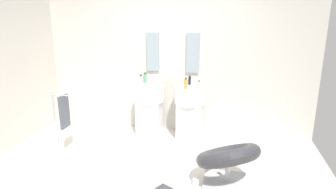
% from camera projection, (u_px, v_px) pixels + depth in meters
% --- Properties ---
extents(ground_plane, '(4.80, 3.60, 0.04)m').
position_uv_depth(ground_plane, '(148.00, 175.00, 3.78)').
color(ground_plane, silver).
extents(rear_partition, '(4.80, 0.10, 2.60)m').
position_uv_depth(rear_partition, '(173.00, 59.00, 4.99)').
color(rear_partition, beige).
rests_on(rear_partition, ground_plane).
extents(pedestal_sink_left, '(0.51, 0.51, 0.99)m').
position_uv_depth(pedestal_sink_left, '(150.00, 107.00, 4.97)').
color(pedestal_sink_left, white).
rests_on(pedestal_sink_left, ground_plane).
extents(pedestal_sink_right, '(0.51, 0.51, 0.99)m').
position_uv_depth(pedestal_sink_right, '(190.00, 109.00, 4.82)').
color(pedestal_sink_right, white).
rests_on(pedestal_sink_right, ground_plane).
extents(vanity_mirror_left, '(0.22, 0.03, 0.67)m').
position_uv_depth(vanity_mirror_left, '(153.00, 52.00, 4.96)').
color(vanity_mirror_left, '#8C9EA8').
extents(vanity_mirror_right, '(0.22, 0.03, 0.67)m').
position_uv_depth(vanity_mirror_right, '(193.00, 53.00, 4.82)').
color(vanity_mirror_right, '#8C9EA8').
extents(lounge_chair, '(1.10, 1.10, 0.65)m').
position_uv_depth(lounge_chair, '(228.00, 159.00, 3.42)').
color(lounge_chair, '#B7BABF').
rests_on(lounge_chair, ground_plane).
extents(towel_rack, '(0.37, 0.22, 0.95)m').
position_uv_depth(towel_rack, '(63.00, 113.00, 4.22)').
color(towel_rack, '#B7BABF').
rests_on(towel_rack, ground_plane).
extents(area_rug, '(1.16, 0.86, 0.01)m').
position_uv_depth(area_rug, '(180.00, 189.00, 3.42)').
color(area_rug, white).
rests_on(area_rug, ground_plane).
extents(coffee_mug, '(0.08, 0.08, 0.10)m').
position_uv_depth(coffee_mug, '(196.00, 183.00, 3.44)').
color(coffee_mug, white).
rests_on(coffee_mug, area_rug).
extents(soap_bottle_grey, '(0.04, 0.04, 0.17)m').
position_uv_depth(soap_bottle_grey, '(141.00, 80.00, 4.89)').
color(soap_bottle_grey, '#99999E').
rests_on(soap_bottle_grey, pedestal_sink_left).
extents(soap_bottle_clear, '(0.05, 0.05, 0.13)m').
position_uv_depth(soap_bottle_clear, '(199.00, 85.00, 4.62)').
color(soap_bottle_clear, silver).
rests_on(soap_bottle_clear, pedestal_sink_right).
extents(soap_bottle_green, '(0.06, 0.06, 0.19)m').
position_uv_depth(soap_bottle_green, '(145.00, 78.00, 4.98)').
color(soap_bottle_green, '#59996B').
rests_on(soap_bottle_green, pedestal_sink_left).
extents(soap_bottle_amber, '(0.05, 0.05, 0.18)m').
position_uv_depth(soap_bottle_amber, '(186.00, 84.00, 4.58)').
color(soap_bottle_amber, '#C68C38').
rests_on(soap_bottle_amber, pedestal_sink_right).
extents(soap_bottle_white, '(0.04, 0.04, 0.20)m').
position_uv_depth(soap_bottle_white, '(141.00, 81.00, 4.70)').
color(soap_bottle_white, white).
rests_on(soap_bottle_white, pedestal_sink_left).
extents(soap_bottle_black, '(0.05, 0.05, 0.16)m').
position_uv_depth(soap_bottle_black, '(190.00, 81.00, 4.87)').
color(soap_bottle_black, black).
rests_on(soap_bottle_black, pedestal_sink_right).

